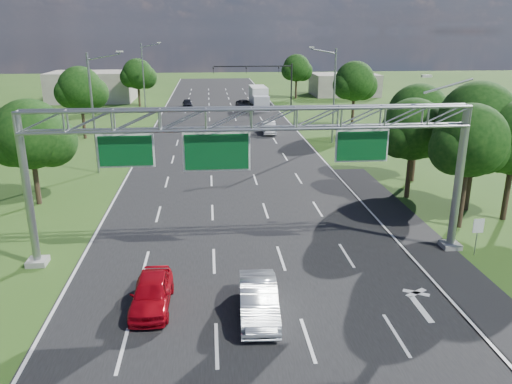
{
  "coord_description": "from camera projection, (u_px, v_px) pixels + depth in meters",
  "views": [
    {
      "loc": [
        -1.83,
        -12.68,
        11.64
      ],
      "look_at": [
        0.62,
        13.31,
        3.22
      ],
      "focal_mm": 35.0,
      "sensor_mm": 36.0,
      "label": 1
    }
  ],
  "objects": [
    {
      "name": "car_queue_d",
      "position": [
        269.0,
        128.0,
        59.51
      ],
      "size": [
        1.72,
        4.34,
        1.41
      ],
      "primitive_type": "imported",
      "rotation": [
        0.0,
        0.0,
        -0.06
      ],
      "color": "silver",
      "rests_on": "ground"
    },
    {
      "name": "red_coupe",
      "position": [
        152.0,
        293.0,
        21.87
      ],
      "size": [
        1.77,
        4.24,
        1.43
      ],
      "primitive_type": "imported",
      "rotation": [
        0.0,
        0.0,
        -0.02
      ],
      "color": "#A90713",
      "rests_on": "ground"
    },
    {
      "name": "road_flare",
      "position": [
        414.0,
        235.0,
        29.93
      ],
      "size": [
        3.0,
        30.0,
        0.02
      ],
      "primitive_type": "cube",
      "color": "black",
      "rests_on": "ground"
    },
    {
      "name": "streetlight_r_mid",
      "position": [
        332.0,
        91.0,
        52.95
      ],
      "size": [
        2.97,
        0.22,
        10.16
      ],
      "color": "gray",
      "rests_on": "ground"
    },
    {
      "name": "road",
      "position": [
        231.0,
        169.0,
        44.18
      ],
      "size": [
        18.0,
        180.0,
        0.02
      ],
      "primitive_type": "cube",
      "color": "black",
      "rests_on": "ground"
    },
    {
      "name": "tree_verge_lb",
      "position": [
        81.0,
        90.0,
        55.34
      ],
      "size": [
        5.76,
        4.8,
        8.06
      ],
      "color": "#2D2116",
      "rests_on": "ground"
    },
    {
      "name": "car_queue_b",
      "position": [
        244.0,
        104.0,
        78.47
      ],
      "size": [
        2.46,
        5.01,
        1.37
      ],
      "primitive_type": "imported",
      "rotation": [
        0.0,
        0.0,
        0.04
      ],
      "color": "black",
      "rests_on": "ground"
    },
    {
      "name": "box_truck",
      "position": [
        259.0,
        98.0,
        79.37
      ],
      "size": [
        2.64,
        8.64,
        3.26
      ],
      "rotation": [
        0.0,
        0.0,
        0.02
      ],
      "color": "silver",
      "rests_on": "ground"
    },
    {
      "name": "streetlight_l_near",
      "position": [
        95.0,
        108.0,
        41.46
      ],
      "size": [
        2.97,
        0.22,
        10.16
      ],
      "color": "gray",
      "rests_on": "ground"
    },
    {
      "name": "sign_gantry",
      "position": [
        253.0,
        131.0,
        25.03
      ],
      "size": [
        23.5,
        1.0,
        9.56
      ],
      "color": "gray",
      "rests_on": "ground"
    },
    {
      "name": "tree_verge_la",
      "position": [
        32.0,
        138.0,
        33.93
      ],
      "size": [
        5.76,
        4.8,
        7.4
      ],
      "color": "#2D2116",
      "rests_on": "ground"
    },
    {
      "name": "car_queue_c",
      "position": [
        187.0,
        103.0,
        79.83
      ],
      "size": [
        1.8,
        3.97,
        1.32
      ],
      "primitive_type": "imported",
      "rotation": [
        0.0,
        0.0,
        0.06
      ],
      "color": "black",
      "rests_on": "ground"
    },
    {
      "name": "tree_cluster_right",
      "position": [
        457.0,
        130.0,
        33.62
      ],
      "size": [
        9.91,
        14.6,
        8.68
      ],
      "color": "#2D2116",
      "rests_on": "ground"
    },
    {
      "name": "building_left",
      "position": [
        92.0,
        86.0,
        86.93
      ],
      "size": [
        14.0,
        10.0,
        5.0
      ],
      "primitive_type": "cube",
      "color": "gray",
      "rests_on": "ground"
    },
    {
      "name": "traffic_signal",
      "position": [
        269.0,
        76.0,
        76.42
      ],
      "size": [
        12.21,
        0.24,
        7.0
      ],
      "color": "black",
      "rests_on": "ground"
    },
    {
      "name": "regulatory_sign",
      "position": [
        478.0,
        229.0,
        26.8
      ],
      "size": [
        0.6,
        0.08,
        2.1
      ],
      "color": "gray",
      "rests_on": "ground"
    },
    {
      "name": "tree_verge_rd",
      "position": [
        355.0,
        83.0,
        60.98
      ],
      "size": [
        5.76,
        4.8,
        8.28
      ],
      "color": "#2D2116",
      "rests_on": "ground"
    },
    {
      "name": "tree_verge_lc",
      "position": [
        138.0,
        75.0,
        79.43
      ],
      "size": [
        5.76,
        4.8,
        7.62
      ],
      "color": "#2D2116",
      "rests_on": "ground"
    },
    {
      "name": "streetlight_l_far",
      "position": [
        144.0,
        74.0,
        74.62
      ],
      "size": [
        2.97,
        0.22,
        10.16
      ],
      "color": "gray",
      "rests_on": "ground"
    },
    {
      "name": "ground",
      "position": [
        231.0,
        169.0,
        44.18
      ],
      "size": [
        220.0,
        220.0,
        0.0
      ],
      "primitive_type": "plane",
      "color": "#2A4E17",
      "rests_on": "ground"
    },
    {
      "name": "building_right",
      "position": [
        344.0,
        85.0,
        94.98
      ],
      "size": [
        12.0,
        9.0,
        4.0
      ],
      "primitive_type": "cube",
      "color": "gray",
      "rests_on": "ground"
    },
    {
      "name": "tree_verge_re",
      "position": [
        297.0,
        69.0,
        89.36
      ],
      "size": [
        5.76,
        4.8,
        7.84
      ],
      "color": "#2D2116",
      "rests_on": "ground"
    },
    {
      "name": "silver_sedan",
      "position": [
        259.0,
        300.0,
        21.21
      ],
      "size": [
        1.79,
        4.62,
        1.5
      ],
      "primitive_type": "imported",
      "rotation": [
        0.0,
        0.0,
        -0.05
      ],
      "color": "silver",
      "rests_on": "ground"
    }
  ]
}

